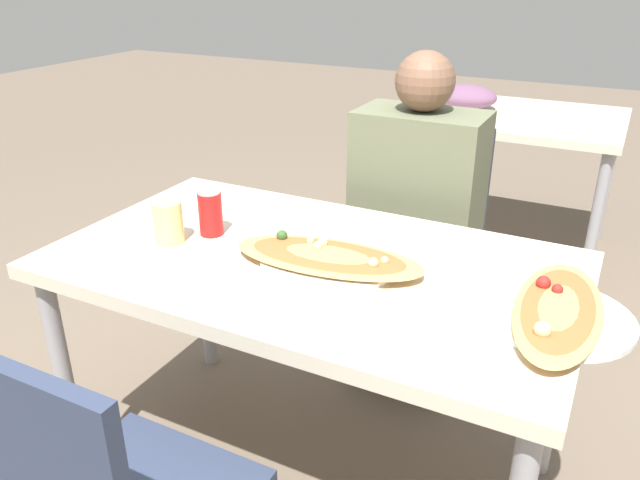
{
  "coord_description": "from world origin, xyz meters",
  "views": [
    {
      "loc": [
        0.67,
        -1.28,
        1.44
      ],
      "look_at": [
        0.03,
        -0.01,
        0.79
      ],
      "focal_mm": 35.0,
      "sensor_mm": 36.0,
      "label": 1
    }
  ],
  "objects": [
    {
      "name": "ground_plane",
      "position": [
        0.0,
        0.0,
        0.0
      ],
      "size": [
        14.0,
        14.0,
        0.0
      ],
      "primitive_type": "plane",
      "color": "#6B5B4C"
    },
    {
      "name": "dining_table",
      "position": [
        0.0,
        0.0,
        0.66
      ],
      "size": [
        1.35,
        0.77,
        0.73
      ],
      "color": "beige",
      "rests_on": "ground_plane"
    },
    {
      "name": "chair_far_seated",
      "position": [
        0.08,
        0.71,
        0.51
      ],
      "size": [
        0.4,
        0.4,
        0.91
      ],
      "rotation": [
        0.0,
        0.0,
        3.14
      ],
      "color": "#2D3851",
      "rests_on": "ground_plane"
    },
    {
      "name": "person_seated",
      "position": [
        0.08,
        0.6,
        0.7
      ],
      "size": [
        0.41,
        0.27,
        1.18
      ],
      "rotation": [
        0.0,
        0.0,
        3.14
      ],
      "color": "#2D2D38",
      "rests_on": "ground_plane"
    },
    {
      "name": "pizza_main",
      "position": [
        0.05,
        -0.02,
        0.75
      ],
      "size": [
        0.51,
        0.34,
        0.05
      ],
      "color": "white",
      "rests_on": "dining_table"
    },
    {
      "name": "soda_can",
      "position": [
        -0.32,
        0.01,
        0.79
      ],
      "size": [
        0.07,
        0.07,
        0.12
      ],
      "color": "red",
      "rests_on": "dining_table"
    },
    {
      "name": "drink_glass",
      "position": [
        -0.39,
        -0.08,
        0.79
      ],
      "size": [
        0.08,
        0.08,
        0.12
      ],
      "color": "#E0DB7F",
      "rests_on": "dining_table"
    },
    {
      "name": "pizza_second",
      "position": [
        0.61,
        -0.03,
        0.75
      ],
      "size": [
        0.32,
        0.47,
        0.06
      ],
      "color": "white",
      "rests_on": "dining_table"
    },
    {
      "name": "background_table",
      "position": [
        0.07,
        1.9,
        0.68
      ],
      "size": [
        1.1,
        0.8,
        0.85
      ],
      "color": "beige",
      "rests_on": "ground_plane"
    }
  ]
}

